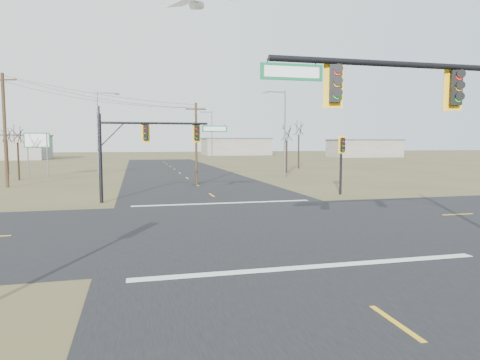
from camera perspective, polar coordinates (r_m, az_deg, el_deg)
name	(u,v)px	position (r m, az deg, el deg)	size (l,w,h in m)	color
ground	(253,225)	(21.42, 1.80, -5.96)	(320.00, 320.00, 0.00)	brown
road_ew	(253,224)	(21.42, 1.80, -5.94)	(160.00, 14.00, 0.02)	black
road_ns	(253,224)	(21.42, 1.80, -5.93)	(14.00, 160.00, 0.02)	black
stop_bar_near	(315,266)	(14.53, 9.93, -11.29)	(12.00, 0.40, 0.01)	silver
stop_bar_far	(223,203)	(28.61, -2.24, -3.10)	(12.00, 0.40, 0.01)	silver
mast_arm_near	(462,110)	(14.93, 27.46, 8.27)	(10.34, 0.58, 6.97)	black
mast_arm_far	(150,138)	(30.07, -11.86, 5.45)	(8.82, 0.41, 5.99)	black
pedestal_signal_ne	(342,152)	(34.01, 13.44, 3.65)	(0.63, 0.54, 4.60)	black
utility_pole_near	(196,142)	(40.56, -5.86, 5.06)	(1.90, 0.22, 7.76)	#42301C
utility_pole_far	(5,129)	(43.89, -28.87, 6.00)	(2.45, 0.72, 10.20)	#42301C
highway_sign	(37,145)	(54.19, -25.43, 4.20)	(2.75, 0.26, 5.16)	slate
streetlight_a	(283,129)	(49.39, 5.76, 6.79)	(2.77, 0.31, 9.93)	slate
streetlight_b	(211,135)	(72.05, -3.94, 5.95)	(2.59, 0.40, 9.24)	slate
streetlight_c	(100,128)	(58.62, -18.23, 6.66)	(2.96, 0.39, 10.60)	slate
bare_tree_a	(17,134)	(51.77, -27.58, 5.47)	(3.08, 3.08, 6.26)	black
bare_tree_b	(7,134)	(61.73, -28.68, 5.38)	(2.64, 2.64, 6.34)	black
bare_tree_c	(287,133)	(56.98, 6.26, 6.31)	(3.13, 3.13, 6.79)	black
bare_tree_d	(299,128)	(66.65, 7.86, 6.92)	(3.86, 3.86, 7.78)	black
warehouse_mid	(236,147)	(133.82, -0.54, 4.42)	(20.00, 12.00, 5.00)	gray
warehouse_right	(364,149)	(121.49, 16.21, 4.03)	(18.00, 10.00, 4.50)	gray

